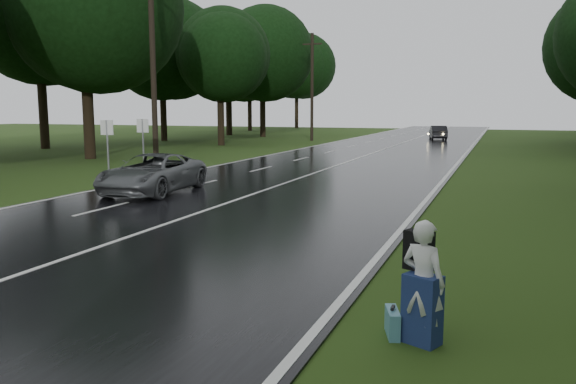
% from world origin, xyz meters
% --- Properties ---
extents(road, '(12.00, 140.00, 0.04)m').
position_xyz_m(road, '(0.00, 20.00, 0.02)').
color(road, black).
rests_on(road, ground).
extents(lane_center, '(0.12, 140.00, 0.01)m').
position_xyz_m(lane_center, '(0.00, 20.00, 0.04)').
color(lane_center, silver).
rests_on(lane_center, road).
extents(grey_car, '(2.66, 5.07, 1.36)m').
position_xyz_m(grey_car, '(-3.47, 11.37, 0.72)').
color(grey_car, '#515457').
rests_on(grey_car, road).
extents(far_car, '(2.15, 4.19, 1.32)m').
position_xyz_m(far_car, '(2.30, 49.90, 0.70)').
color(far_car, black).
rests_on(far_car, road).
extents(hitchhiker, '(0.70, 0.68, 1.62)m').
position_xyz_m(hitchhiker, '(7.17, 1.41, 0.75)').
color(hitchhiker, silver).
rests_on(hitchhiker, ground).
extents(suitcase, '(0.29, 0.52, 0.36)m').
position_xyz_m(suitcase, '(6.79, 1.52, 0.18)').
color(suitcase, teal).
rests_on(suitcase, ground).
extents(utility_pole_mid, '(1.80, 0.28, 10.55)m').
position_xyz_m(utility_pole_mid, '(-8.50, 19.26, 0.00)').
color(utility_pole_mid, black).
rests_on(utility_pole_mid, ground).
extents(utility_pole_far, '(1.80, 0.28, 9.66)m').
position_xyz_m(utility_pole_far, '(-8.50, 44.79, 0.00)').
color(utility_pole_far, black).
rests_on(utility_pole_far, ground).
extents(road_sign_a, '(0.60, 0.10, 2.51)m').
position_xyz_m(road_sign_a, '(-7.20, 13.78, 0.00)').
color(road_sign_a, white).
rests_on(road_sign_a, ground).
extents(road_sign_b, '(0.60, 0.10, 2.51)m').
position_xyz_m(road_sign_b, '(-7.20, 16.29, 0.00)').
color(road_sign_b, white).
rests_on(road_sign_b, ground).
extents(tree_left_d, '(9.68, 9.68, 15.12)m').
position_xyz_m(tree_left_d, '(-14.98, 22.14, 0.00)').
color(tree_left_d, black).
rests_on(tree_left_d, ground).
extents(tree_left_e, '(8.36, 8.36, 13.06)m').
position_xyz_m(tree_left_e, '(-13.33, 35.99, 0.00)').
color(tree_left_e, black).
rests_on(tree_left_e, ground).
extents(tree_left_f, '(9.22, 9.22, 14.40)m').
position_xyz_m(tree_left_f, '(-15.57, 49.94, 0.00)').
color(tree_left_f, black).
rests_on(tree_left_f, ground).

